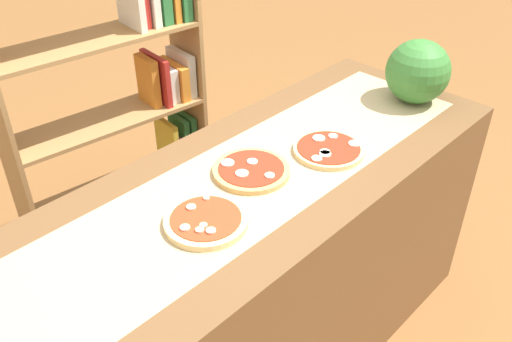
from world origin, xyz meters
TOP-DOWN VIEW (x-y plane):
  - counter at (0.00, 0.00)m, footprint 2.01×0.72m
  - parchment_paper at (0.00, 0.00)m, footprint 1.83×0.46m
  - pizza_mushroom_0 at (-0.28, -0.06)m, footprint 0.25×0.25m
  - pizza_mozzarella_1 at (-0.00, 0.02)m, footprint 0.26×0.26m
  - pizza_mozzarella_2 at (0.28, -0.08)m, footprint 0.25×0.25m
  - watermelon at (0.84, -0.09)m, footprint 0.26×0.26m
  - bookshelf at (0.17, 0.94)m, footprint 0.93×0.36m

SIDE VIEW (x-z plane):
  - counter at x=0.00m, z-range 0.00..0.93m
  - bookshelf at x=0.17m, z-range -0.03..1.50m
  - parchment_paper at x=0.00m, z-range 0.93..0.94m
  - pizza_mozzarella_2 at x=0.28m, z-range 0.93..0.96m
  - pizza_mozzarella_1 at x=0.00m, z-range 0.93..0.96m
  - pizza_mushroom_0 at x=-0.28m, z-range 0.93..0.96m
  - watermelon at x=0.84m, z-range 0.93..1.19m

